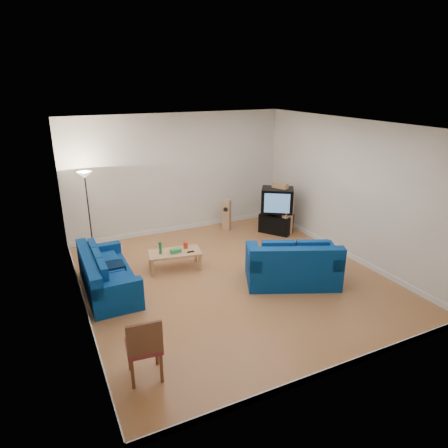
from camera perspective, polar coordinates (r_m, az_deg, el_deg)
name	(u,v)px	position (r m, az deg, el deg)	size (l,w,h in m)	color
room	(233,209)	(7.99, 1.24, 2.11)	(6.01, 6.51, 3.21)	brown
sofa_three_seat	(105,277)	(8.31, -16.57, -7.31)	(0.90, 2.08, 0.80)	navy
sofa_loveseat	(293,268)	(8.36, 9.77, -6.15)	(2.12, 1.70, 0.93)	navy
coffee_table	(175,254)	(8.90, -7.08, -4.27)	(1.22, 0.76, 0.42)	tan
bottle	(160,248)	(8.77, -9.09, -3.40)	(0.06, 0.06, 0.27)	#197233
tissue_box	(176,251)	(8.81, -6.92, -3.82)	(0.23, 0.12, 0.09)	green
red_canister	(186,245)	(9.01, -5.51, -3.04)	(0.10, 0.10, 0.14)	red
remote	(191,252)	(8.82, -4.79, -3.97)	(0.15, 0.05, 0.02)	black
tv_stand	(276,223)	(11.08, 7.43, 0.09)	(0.85, 0.47, 0.52)	black
av_receiver	(279,213)	(10.95, 7.87, 1.55)	(0.42, 0.34, 0.10)	black
television	(277,200)	(10.83, 7.61, 3.42)	(1.03, 0.97, 0.65)	black
centre_speaker	(280,185)	(10.77, 8.03, 5.49)	(0.42, 0.17, 0.15)	tan
speaker_left	(227,215)	(11.13, 0.39, 1.29)	(0.31, 0.32, 0.86)	tan
speaker_right	(286,216)	(10.85, 8.83, 1.17)	(0.38, 0.34, 1.08)	tan
floor_lamp	(86,186)	(9.81, -19.14, 5.09)	(0.34, 0.34, 2.01)	black
dining_chair	(144,346)	(5.81, -11.33, -16.69)	(0.53, 0.53, 1.00)	brown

